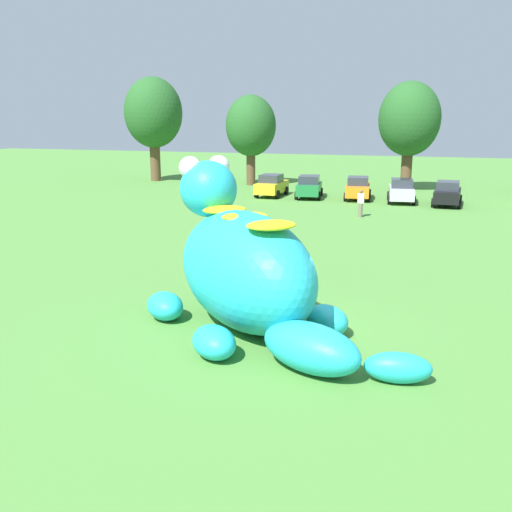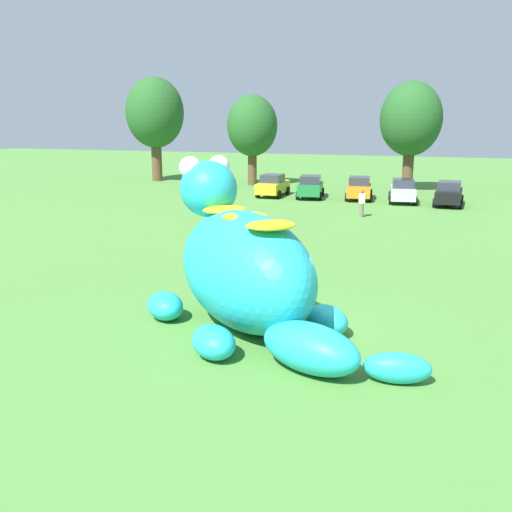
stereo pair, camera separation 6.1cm
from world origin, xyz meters
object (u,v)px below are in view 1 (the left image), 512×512
(car_black, at_px, (447,193))
(car_yellow, at_px, (272,185))
(car_green, at_px, (309,187))
(spectator_near_inflatable, at_px, (361,204))
(giant_inflatable_creature, at_px, (246,268))
(car_orange, at_px, (358,188))
(car_silver, at_px, (401,191))

(car_black, bearing_deg, car_yellow, 176.49)
(car_green, xyz_separation_m, car_black, (10.14, -0.86, 0.00))
(spectator_near_inflatable, bearing_deg, car_green, 123.67)
(giant_inflatable_creature, bearing_deg, car_black, 78.52)
(car_yellow, bearing_deg, car_green, 0.95)
(giant_inflatable_creature, relative_size, car_green, 2.06)
(car_green, relative_size, spectator_near_inflatable, 2.52)
(giant_inflatable_creature, relative_size, car_orange, 2.08)
(car_silver, xyz_separation_m, car_black, (3.20, -0.58, 0.00))
(car_green, relative_size, car_orange, 1.01)
(car_yellow, bearing_deg, spectator_near_inflatable, -43.07)
(car_orange, height_order, spectator_near_inflatable, car_orange)
(giant_inflatable_creature, relative_size, car_silver, 2.08)
(giant_inflatable_creature, xyz_separation_m, car_yellow, (-7.68, 27.81, -0.91))
(car_yellow, relative_size, car_orange, 0.96)
(giant_inflatable_creature, distance_m, car_black, 27.56)
(spectator_near_inflatable, bearing_deg, giant_inflatable_creature, -91.16)
(car_black, bearing_deg, giant_inflatable_creature, -101.48)
(car_orange, bearing_deg, spectator_near_inflatable, -80.17)
(car_silver, height_order, car_black, same)
(car_silver, relative_size, car_black, 1.03)
(car_black, distance_m, spectator_near_inflatable, 8.45)
(car_yellow, xyz_separation_m, spectator_near_inflatable, (8.09, -7.56, -0.01))
(car_green, distance_m, car_orange, 3.71)
(giant_inflatable_creature, relative_size, car_yellow, 2.16)
(giant_inflatable_creature, distance_m, car_orange, 28.18)
(car_black, bearing_deg, car_orange, 169.85)
(car_yellow, xyz_separation_m, car_silver, (9.96, -0.23, 0.00))
(car_yellow, bearing_deg, car_silver, -1.30)
(car_yellow, distance_m, car_green, 3.02)
(car_orange, relative_size, car_silver, 1.00)
(giant_inflatable_creature, xyz_separation_m, car_orange, (-0.96, 28.15, -0.91))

